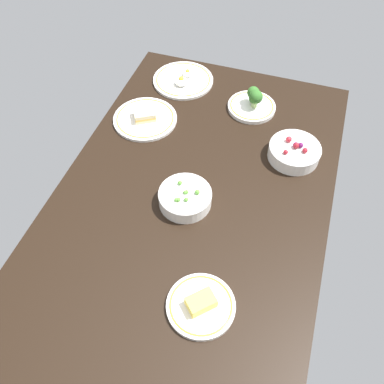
% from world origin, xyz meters
% --- Properties ---
extents(dining_table, '(1.31, 0.81, 0.04)m').
position_xyz_m(dining_table, '(0.00, 0.00, 0.02)').
color(dining_table, black).
rests_on(dining_table, ground).
extents(bowl_peas, '(0.16, 0.16, 0.06)m').
position_xyz_m(bowl_peas, '(-0.03, 0.01, 0.07)').
color(bowl_peas, white).
rests_on(bowl_peas, dining_table).
extents(plate_broccoli, '(0.17, 0.17, 0.08)m').
position_xyz_m(plate_broccoli, '(0.44, -0.08, 0.06)').
color(plate_broccoli, white).
rests_on(plate_broccoli, dining_table).
extents(plate_cheese, '(0.17, 0.17, 0.04)m').
position_xyz_m(plate_cheese, '(-0.32, -0.13, 0.05)').
color(plate_cheese, white).
rests_on(plate_cheese, dining_table).
extents(plate_eggs, '(0.23, 0.23, 0.05)m').
position_xyz_m(plate_eggs, '(0.51, 0.20, 0.05)').
color(plate_eggs, white).
rests_on(plate_eggs, dining_table).
extents(bowl_berries, '(0.17, 0.17, 0.06)m').
position_xyz_m(bowl_berries, '(0.25, -0.26, 0.07)').
color(bowl_berries, white).
rests_on(bowl_berries, dining_table).
extents(plate_sandwich, '(0.22, 0.22, 0.04)m').
position_xyz_m(plate_sandwich, '(0.27, 0.26, 0.05)').
color(plate_sandwich, white).
rests_on(plate_sandwich, dining_table).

